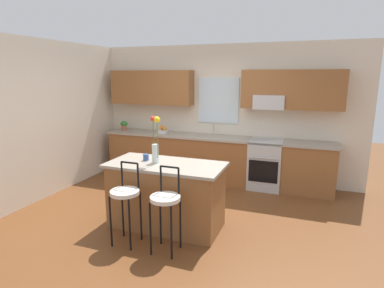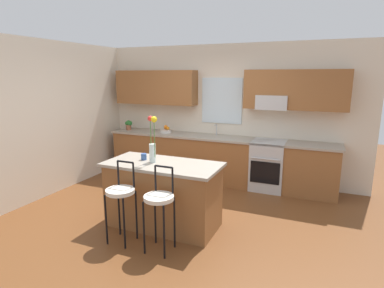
{
  "view_description": "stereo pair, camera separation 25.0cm",
  "coord_description": "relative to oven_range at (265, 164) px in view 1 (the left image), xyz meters",
  "views": [
    {
      "loc": [
        1.72,
        -4.17,
        2.1
      ],
      "look_at": [
        -0.03,
        0.55,
        1.0
      ],
      "focal_mm": 29.47,
      "sensor_mm": 36.0,
      "label": 1
    },
    {
      "loc": [
        1.95,
        -4.07,
        2.1
      ],
      "look_at": [
        -0.03,
        0.55,
        1.0
      ],
      "focal_mm": 29.47,
      "sensor_mm": 36.0,
      "label": 2
    }
  ],
  "objects": [
    {
      "name": "fruit_bowl_oranges",
      "position": [
        -2.15,
        0.03,
        0.51
      ],
      "size": [
        0.24,
        0.24,
        0.16
      ],
      "color": "silver",
      "rests_on": "counter_run"
    },
    {
      "name": "sink_faucet",
      "position": [
        -1.08,
        0.17,
        0.6
      ],
      "size": [
        0.02,
        0.13,
        0.23
      ],
      "color": "#B7BABC",
      "rests_on": "counter_run"
    },
    {
      "name": "bar_stool_near",
      "position": [
        -1.37,
        -2.68,
        0.18
      ],
      "size": [
        0.36,
        0.36,
        1.04
      ],
      "color": "black",
      "rests_on": "ground"
    },
    {
      "name": "wall_left",
      "position": [
        -3.59,
        -1.38,
        0.89
      ],
      "size": [
        0.12,
        4.6,
        2.7
      ],
      "primitive_type": "cube",
      "color": "beige",
      "rests_on": "ground"
    },
    {
      "name": "kitchen_island",
      "position": [
        -1.09,
        -2.08,
        0.0
      ],
      "size": [
        1.6,
        0.78,
        0.92
      ],
      "color": "brown",
      "rests_on": "ground"
    },
    {
      "name": "potted_plant_small",
      "position": [
        -3.07,
        0.02,
        0.58
      ],
      "size": [
        0.18,
        0.12,
        0.21
      ],
      "color": "#9E5B3D",
      "rests_on": "counter_run"
    },
    {
      "name": "ground_plane",
      "position": [
        -1.03,
        -1.68,
        -0.46
      ],
      "size": [
        14.0,
        14.0,
        0.0
      ],
      "primitive_type": "plane",
      "color": "brown"
    },
    {
      "name": "bar_stool_middle",
      "position": [
        -0.82,
        -2.68,
        0.18
      ],
      "size": [
        0.36,
        0.36,
        1.04
      ],
      "color": "black",
      "rests_on": "ground"
    },
    {
      "name": "back_wall_assembly",
      "position": [
        -1.01,
        0.31,
        1.05
      ],
      "size": [
        5.6,
        0.5,
        2.7
      ],
      "color": "beige",
      "rests_on": "ground"
    },
    {
      "name": "mug_ceramic",
      "position": [
        -1.42,
        -2.03,
        0.51
      ],
      "size": [
        0.08,
        0.08,
        0.09
      ],
      "primitive_type": "cylinder",
      "color": "#33518C",
      "rests_on": "kitchen_island"
    },
    {
      "name": "flower_vase",
      "position": [
        -1.23,
        -2.09,
        0.74
      ],
      "size": [
        0.14,
        0.1,
        0.65
      ],
      "color": "silver",
      "rests_on": "kitchen_island"
    },
    {
      "name": "oven_range",
      "position": [
        0.0,
        0.0,
        0.0
      ],
      "size": [
        0.6,
        0.64,
        0.92
      ],
      "color": "#B7BABC",
      "rests_on": "ground"
    },
    {
      "name": "counter_run",
      "position": [
        -1.03,
        0.02,
        0.01
      ],
      "size": [
        4.56,
        0.64,
        0.92
      ],
      "color": "brown",
      "rests_on": "ground"
    }
  ]
}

